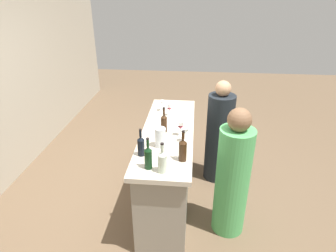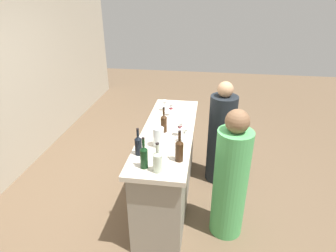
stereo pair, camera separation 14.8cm
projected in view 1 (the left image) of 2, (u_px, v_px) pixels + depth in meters
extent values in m
plane|color=brown|center=(168.00, 196.00, 3.69)|extent=(12.00, 12.00, 0.00)
cube|color=gray|center=(168.00, 167.00, 3.49)|extent=(1.81, 0.50, 0.91)
cube|color=beige|center=(168.00, 132.00, 3.28)|extent=(1.89, 0.58, 0.05)
cylinder|color=#B7C6B2|center=(162.00, 163.00, 2.50)|extent=(0.08, 0.08, 0.17)
cone|color=#B7C6B2|center=(162.00, 153.00, 2.46)|extent=(0.08, 0.08, 0.03)
cylinder|color=#B7C6B2|center=(162.00, 148.00, 2.43)|extent=(0.03, 0.03, 0.07)
cylinder|color=black|center=(162.00, 144.00, 2.41)|extent=(0.03, 0.03, 0.01)
cylinder|color=black|center=(148.00, 159.00, 2.55)|extent=(0.07, 0.07, 0.18)
cone|color=black|center=(148.00, 149.00, 2.50)|extent=(0.07, 0.07, 0.04)
cylinder|color=black|center=(148.00, 143.00, 2.47)|extent=(0.02, 0.02, 0.08)
cylinder|color=black|center=(148.00, 139.00, 2.46)|extent=(0.03, 0.03, 0.01)
cylinder|color=#331E0F|center=(183.00, 152.00, 2.66)|extent=(0.08, 0.08, 0.19)
cone|color=#331E0F|center=(183.00, 141.00, 2.61)|extent=(0.08, 0.08, 0.04)
cylinder|color=#331E0F|center=(183.00, 136.00, 2.59)|extent=(0.03, 0.03, 0.08)
cylinder|color=black|center=(183.00, 131.00, 2.57)|extent=(0.03, 0.03, 0.01)
cylinder|color=black|center=(141.00, 148.00, 2.75)|extent=(0.07, 0.07, 0.17)
cone|color=black|center=(141.00, 138.00, 2.71)|extent=(0.07, 0.07, 0.03)
cylinder|color=black|center=(140.00, 134.00, 2.68)|extent=(0.02, 0.02, 0.07)
cylinder|color=black|center=(140.00, 130.00, 2.66)|extent=(0.03, 0.03, 0.01)
cylinder|color=#331E0F|center=(164.00, 125.00, 3.19)|extent=(0.07, 0.07, 0.17)
cone|color=#331E0F|center=(164.00, 116.00, 3.15)|extent=(0.07, 0.07, 0.03)
cylinder|color=#331E0F|center=(164.00, 112.00, 3.13)|extent=(0.02, 0.02, 0.07)
cylinder|color=black|center=(164.00, 108.00, 3.11)|extent=(0.03, 0.03, 0.01)
cylinder|color=white|center=(185.00, 141.00, 3.03)|extent=(0.07, 0.07, 0.00)
cylinder|color=white|center=(185.00, 138.00, 3.01)|extent=(0.01, 0.01, 0.07)
cone|color=white|center=(185.00, 131.00, 2.97)|extent=(0.08, 0.08, 0.08)
cylinder|color=white|center=(181.00, 135.00, 3.15)|extent=(0.06, 0.06, 0.00)
cylinder|color=white|center=(181.00, 132.00, 3.13)|extent=(0.01, 0.01, 0.08)
cone|color=white|center=(181.00, 125.00, 3.10)|extent=(0.07, 0.07, 0.09)
cone|color=maroon|center=(181.00, 128.00, 3.11)|extent=(0.06, 0.06, 0.03)
cylinder|color=white|center=(169.00, 115.00, 3.63)|extent=(0.06, 0.06, 0.00)
cylinder|color=white|center=(169.00, 113.00, 3.61)|extent=(0.01, 0.01, 0.07)
cone|color=white|center=(169.00, 107.00, 3.58)|extent=(0.06, 0.06, 0.09)
cone|color=maroon|center=(169.00, 109.00, 3.59)|extent=(0.05, 0.05, 0.02)
cylinder|color=white|center=(162.00, 111.00, 3.77)|extent=(0.06, 0.06, 0.00)
cylinder|color=white|center=(162.00, 108.00, 3.75)|extent=(0.01, 0.01, 0.07)
cone|color=white|center=(162.00, 103.00, 3.72)|extent=(0.06, 0.06, 0.07)
cylinder|color=silver|center=(160.00, 137.00, 2.90)|extent=(0.11, 0.11, 0.20)
cylinder|color=#4CA559|center=(232.00, 182.00, 2.96)|extent=(0.41, 0.41, 1.22)
sphere|color=brown|center=(240.00, 120.00, 2.65)|extent=(0.23, 0.23, 0.23)
cylinder|color=black|center=(219.00, 138.00, 3.82)|extent=(0.35, 0.35, 1.21)
sphere|color=tan|center=(223.00, 89.00, 3.51)|extent=(0.20, 0.20, 0.20)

